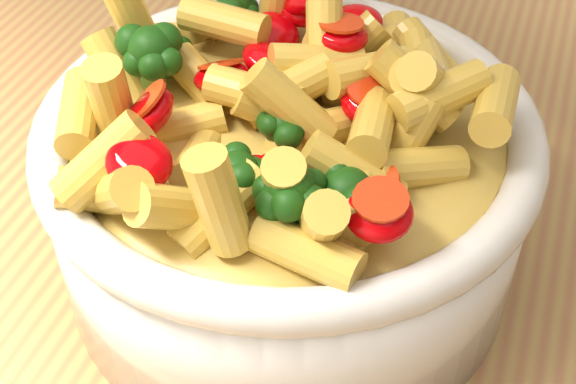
% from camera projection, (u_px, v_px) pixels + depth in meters
% --- Properties ---
extents(table, '(1.20, 0.80, 0.90)m').
position_uv_depth(table, '(421.00, 311.00, 0.61)').
color(table, '#A98348').
rests_on(table, ground).
extents(serving_bowl, '(0.28, 0.28, 0.12)m').
position_uv_depth(serving_bowl, '(288.00, 190.00, 0.47)').
color(serving_bowl, silver).
rests_on(serving_bowl, table).
extents(pasta_salad, '(0.22, 0.22, 0.05)m').
position_uv_depth(pasta_salad, '(288.00, 86.00, 0.42)').
color(pasta_salad, gold).
rests_on(pasta_salad, serving_bowl).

